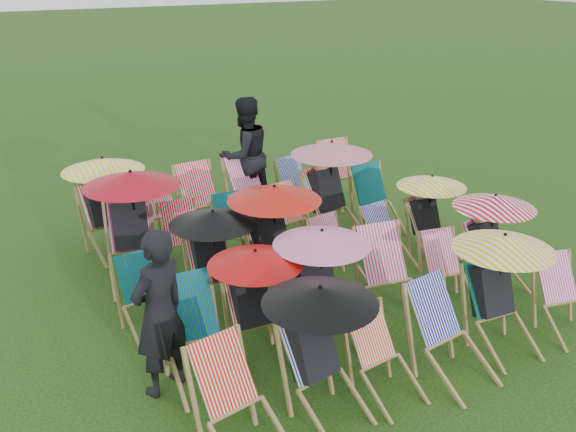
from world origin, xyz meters
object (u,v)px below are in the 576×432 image
deckchair_0 (241,405)px  deckchair_5 (568,299)px  person_left (159,313)px  person_rear (245,155)px  deckchair_29 (344,174)px

deckchair_0 → deckchair_5: deckchair_0 is taller
person_left → person_rear: 4.85m
deckchair_0 → person_rear: 5.71m
person_rear → person_left: bearing=45.2°
deckchair_5 → deckchair_29: deckchair_29 is taller
deckchair_29 → person_rear: bearing=165.8°
deckchair_5 → person_rear: size_ratio=0.45×
person_rear → deckchair_29: bearing=154.6°
person_left → deckchair_29: bearing=-165.5°
deckchair_5 → person_rear: (-1.58, 5.16, 0.54)m
deckchair_0 → person_left: 1.25m
deckchair_0 → person_left: (-0.32, 1.15, 0.38)m
deckchair_0 → person_rear: size_ratio=0.51×
person_left → deckchair_0: bearing=81.2°
deckchair_5 → person_rear: person_rear is taller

